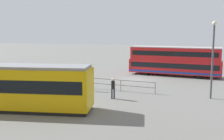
% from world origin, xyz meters
% --- Properties ---
extents(ground_plane, '(160.00, 160.00, 0.00)m').
position_xyz_m(ground_plane, '(0.00, 0.00, 0.00)').
color(ground_plane, slate).
extents(double_decker_bus, '(11.70, 3.69, 3.72)m').
position_xyz_m(double_decker_bus, '(-4.01, -3.95, 1.91)').
color(double_decker_bus, red).
rests_on(double_decker_bus, ground).
extents(pedestrian_near_railing, '(0.45, 0.45, 1.61)m').
position_xyz_m(pedestrian_near_railing, '(4.74, 6.95, 0.92)').
color(pedestrian_near_railing, '#4C3F2D').
rests_on(pedestrian_near_railing, ground).
extents(pedestrian_crossing, '(0.45, 0.45, 1.76)m').
position_xyz_m(pedestrian_crossing, '(0.13, 9.75, 1.02)').
color(pedestrian_crossing, '#33384C').
rests_on(pedestrian_crossing, ground).
extents(pedestrian_railing, '(6.77, 0.67, 1.08)m').
position_xyz_m(pedestrian_railing, '(0.27, 6.67, 0.73)').
color(pedestrian_railing, gray).
rests_on(pedestrian_railing, ground).
extents(info_sign, '(1.06, 0.16, 2.38)m').
position_xyz_m(info_sign, '(4.13, 7.25, 1.64)').
color(info_sign, slate).
rests_on(info_sign, ground).
extents(street_lamp, '(0.36, 0.36, 6.53)m').
position_xyz_m(street_lamp, '(-7.83, 7.31, 3.84)').
color(street_lamp, '#4C4C51').
rests_on(street_lamp, ground).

